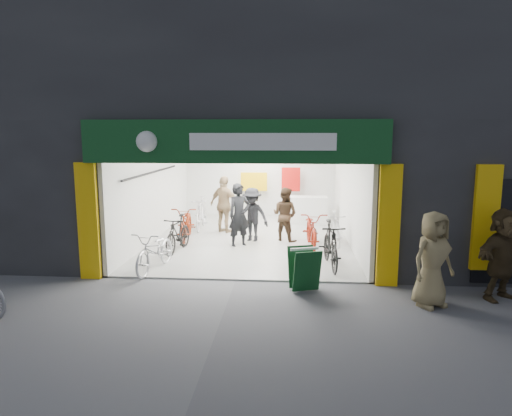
# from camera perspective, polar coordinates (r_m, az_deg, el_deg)

# --- Properties ---
(ground) EXTENTS (60.00, 60.00, 0.00)m
(ground) POSITION_cam_1_polar(r_m,az_deg,el_deg) (10.20, -2.57, -9.09)
(ground) COLOR #56565B
(ground) RESTS_ON ground
(building) EXTENTS (17.00, 10.27, 8.00)m
(building) POSITION_cam_1_polar(r_m,az_deg,el_deg) (14.63, 3.35, 13.60)
(building) COLOR #232326
(building) RESTS_ON ground
(bike_left_front) EXTENTS (0.93, 1.96, 0.99)m
(bike_left_front) POSITION_cam_1_polar(r_m,az_deg,el_deg) (11.02, -12.45, -5.22)
(bike_left_front) COLOR silver
(bike_left_front) RESTS_ON ground
(bike_left_midfront) EXTENTS (0.70, 1.75, 1.02)m
(bike_left_midfront) POSITION_cam_1_polar(r_m,az_deg,el_deg) (12.58, -9.74, -3.24)
(bike_left_midfront) COLOR black
(bike_left_midfront) RESTS_ON ground
(bike_left_midback) EXTENTS (0.90, 2.11, 1.08)m
(bike_left_midback) POSITION_cam_1_polar(r_m,az_deg,el_deg) (13.91, -8.67, -1.89)
(bike_left_midback) COLOR maroon
(bike_left_midback) RESTS_ON ground
(bike_left_back) EXTENTS (0.59, 1.85, 1.10)m
(bike_left_back) POSITION_cam_1_polar(r_m,az_deg,el_deg) (15.43, -6.88, -0.71)
(bike_left_back) COLOR silver
(bike_left_back) RESTS_ON ground
(bike_right_front) EXTENTS (0.68, 1.92, 1.13)m
(bike_right_front) POSITION_cam_1_polar(r_m,az_deg,el_deg) (11.13, 9.31, -4.60)
(bike_right_front) COLOR black
(bike_right_front) RESTS_ON ground
(bike_right_mid) EXTENTS (0.83, 2.08, 1.07)m
(bike_right_mid) POSITION_cam_1_polar(r_m,az_deg,el_deg) (12.98, 6.98, -2.68)
(bike_right_mid) COLOR maroon
(bike_right_mid) RESTS_ON ground
(bike_right_back) EXTENTS (0.57, 1.65, 0.97)m
(bike_right_back) POSITION_cam_1_polar(r_m,az_deg,el_deg) (13.44, 9.88, -2.54)
(bike_right_back) COLOR #ACACB1
(bike_right_back) RESTS_ON ground
(customer_a) EXTENTS (0.80, 0.74, 1.83)m
(customer_a) POSITION_cam_1_polar(r_m,az_deg,el_deg) (12.94, -2.10, -0.94)
(customer_a) COLOR black
(customer_a) RESTS_ON ground
(customer_b) EXTENTS (0.99, 0.92, 1.63)m
(customer_b) POSITION_cam_1_polar(r_m,az_deg,el_deg) (13.63, 3.62, -0.84)
(customer_b) COLOR #362618
(customer_b) RESTS_ON ground
(customer_c) EXTENTS (1.20, 0.95, 1.63)m
(customer_c) POSITION_cam_1_polar(r_m,az_deg,el_deg) (13.52, -0.51, -0.91)
(customer_c) COLOR black
(customer_c) RESTS_ON ground
(customer_d) EXTENTS (1.18, 0.93, 1.87)m
(customer_d) POSITION_cam_1_polar(r_m,az_deg,el_deg) (14.73, -3.96, 0.39)
(customer_d) COLOR #9C805B
(customer_d) RESTS_ON ground
(pedestrian_near) EXTENTS (1.05, 0.93, 1.81)m
(pedestrian_near) POSITION_cam_1_polar(r_m,az_deg,el_deg) (9.13, 21.21, -6.00)
(pedestrian_near) COLOR olive
(pedestrian_near) RESTS_ON ground
(pedestrian_far) EXTENTS (1.72, 1.32, 1.81)m
(pedestrian_far) POSITION_cam_1_polar(r_m,az_deg,el_deg) (10.07, 28.45, -5.11)
(pedestrian_far) COLOR #3B2D1A
(pedestrian_far) RESTS_ON ground
(sandwich_board) EXTENTS (0.72, 0.73, 0.88)m
(sandwich_board) POSITION_cam_1_polar(r_m,az_deg,el_deg) (9.51, 6.04, -7.45)
(sandwich_board) COLOR #0F3F1B
(sandwich_board) RESTS_ON ground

